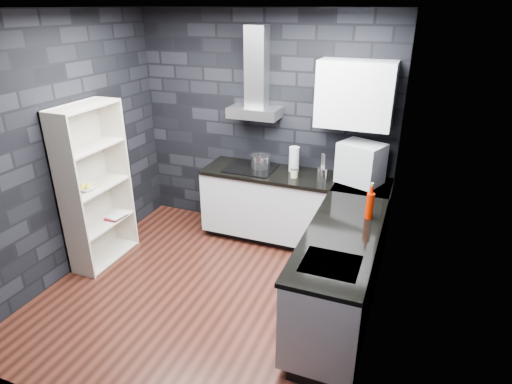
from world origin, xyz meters
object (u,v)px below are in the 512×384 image
Objects in this scene: red_bottle at (370,206)px; bookshelf at (95,187)px; pot at (261,162)px; glass_vase at (294,159)px; appliance_garage at (361,163)px; storage_jar at (294,173)px; utensil_crock at (322,174)px; fruit_bowl at (86,188)px.

red_bottle is 2.90m from bookshelf.
pot is 0.93× the size of red_bottle.
glass_vase is 0.16× the size of bookshelf.
pot is 0.51× the size of appliance_garage.
pot is 0.49m from storage_jar.
glass_vase is at bearing 155.27° from utensil_crock.
storage_jar is 0.75m from appliance_garage.
pot is at bearing 171.40° from utensil_crock.
appliance_garage is 2.36× the size of fruit_bowl.
storage_jar is at bearing -149.06° from appliance_garage.
utensil_crock is at bearing 33.90° from bookshelf.
red_bottle reaches higher than storage_jar.
bookshelf is (-2.88, -0.33, -0.12)m from red_bottle.
bookshelf is (-1.94, -1.06, -0.05)m from storage_jar.
pot is at bearing 148.15° from red_bottle.
appliance_garage reaches higher than storage_jar.
glass_vase is 2.34m from fruit_bowl.
bookshelf reaches higher than glass_vase.
fruit_bowl is (-1.94, -1.19, -0.01)m from storage_jar.
fruit_bowl is at bearing -148.54° from storage_jar.
pot is at bearing 47.47° from bookshelf.
utensil_crock is at bearing -8.60° from pot.
bookshelf reaches higher than pot.
glass_vase is at bearing 137.16° from red_bottle.
utensil_crock is 2.57m from fruit_bowl.
red_bottle reaches higher than utensil_crock.
appliance_garage is (0.72, 0.12, 0.18)m from storage_jar.
appliance_garage is at bearing 14.20° from utensil_crock.
appliance_garage is (1.19, -0.02, 0.14)m from pot.
pot is 0.13× the size of bookshelf.
storage_jar is (0.47, -0.14, -0.03)m from pot.
fruit_bowl is at bearing -151.85° from utensil_crock.
fruit_bowl is (-1.48, -1.33, -0.04)m from pot.
pot is 0.79× the size of glass_vase.
storage_jar is 0.32m from utensil_crock.
utensil_crock is at bearing -144.58° from appliance_garage.
appliance_garage reaches higher than red_bottle.
glass_vase is at bearing 36.48° from fruit_bowl.
bookshelf is (-1.88, -1.26, -0.15)m from glass_vase.
bookshelf is at bearing -146.12° from glass_vase.
pot is 1.62× the size of utensil_crock.
storage_jar is 0.52× the size of fruit_bowl.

